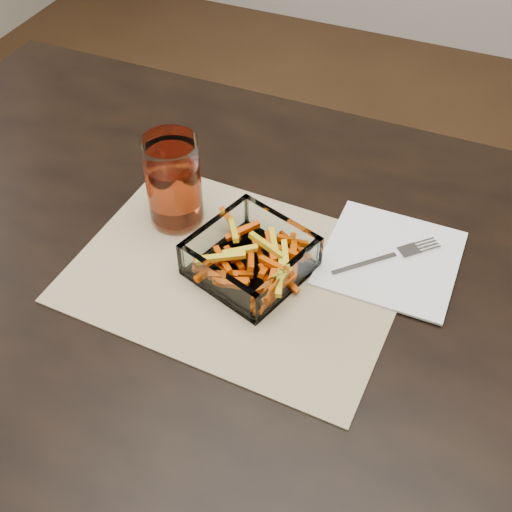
% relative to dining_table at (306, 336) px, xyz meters
% --- Properties ---
extents(dining_table, '(1.60, 0.90, 0.75)m').
position_rel_dining_table_xyz_m(dining_table, '(0.00, 0.00, 0.00)').
color(dining_table, black).
rests_on(dining_table, ground).
extents(placemat, '(0.46, 0.35, 0.00)m').
position_rel_dining_table_xyz_m(placemat, '(-0.11, 0.00, 0.09)').
color(placemat, tan).
rests_on(placemat, dining_table).
extents(glass_bowl, '(0.18, 0.18, 0.06)m').
position_rel_dining_table_xyz_m(glass_bowl, '(-0.09, 0.01, 0.11)').
color(glass_bowl, white).
rests_on(glass_bowl, placemat).
extents(tumbler, '(0.08, 0.08, 0.14)m').
position_rel_dining_table_xyz_m(tumbler, '(-0.24, 0.07, 0.16)').
color(tumbler, white).
rests_on(tumbler, placemat).
extents(napkin, '(0.19, 0.19, 0.00)m').
position_rel_dining_table_xyz_m(napkin, '(0.08, 0.11, 0.09)').
color(napkin, white).
rests_on(napkin, placemat).
extents(fork, '(0.13, 0.13, 0.00)m').
position_rel_dining_table_xyz_m(fork, '(0.08, 0.11, 0.10)').
color(fork, silver).
rests_on(fork, napkin).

